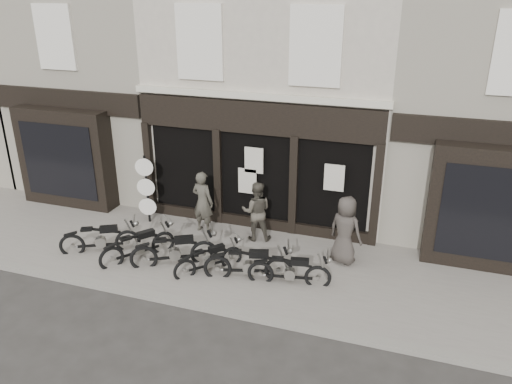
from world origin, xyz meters
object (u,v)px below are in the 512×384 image
(motorcycle_2, at_px, (175,253))
(man_right, at_px, (345,230))
(motorcycle_1, at_px, (139,248))
(man_centre, at_px, (256,211))
(motorcycle_0, at_px, (101,241))
(motorcycle_5, at_px, (290,273))
(motorcycle_4, at_px, (249,267))
(man_left, at_px, (203,202))
(motorcycle_3, at_px, (209,261))
(advert_sign_post, at_px, (147,192))

(motorcycle_2, height_order, man_right, man_right)
(motorcycle_1, height_order, man_centre, man_centre)
(motorcycle_0, xyz_separation_m, man_centre, (3.77, 2.01, 0.58))
(motorcycle_5, distance_m, man_centre, 2.52)
(motorcycle_1, height_order, motorcycle_2, motorcycle_2)
(motorcycle_4, height_order, man_right, man_right)
(motorcycle_0, relative_size, man_right, 1.07)
(motorcycle_2, xyz_separation_m, man_left, (-0.08, 1.98, 0.62))
(motorcycle_3, bearing_deg, motorcycle_1, 132.15)
(motorcycle_0, distance_m, man_right, 6.54)
(man_centre, height_order, man_right, man_right)
(motorcycle_4, bearing_deg, motorcycle_1, 164.50)
(motorcycle_3, xyz_separation_m, man_centre, (0.59, 1.99, 0.62))
(motorcycle_3, relative_size, man_left, 0.84)
(motorcycle_1, relative_size, advert_sign_post, 0.82)
(motorcycle_0, xyz_separation_m, motorcycle_5, (5.27, 0.08, -0.02))
(advert_sign_post, bearing_deg, man_left, -14.75)
(motorcycle_4, height_order, man_centre, man_centre)
(motorcycle_0, height_order, motorcycle_3, motorcycle_0)
(motorcycle_1, xyz_separation_m, motorcycle_2, (1.06, 0.02, 0.02))
(motorcycle_2, bearing_deg, motorcycle_5, -27.55)
(motorcycle_0, xyz_separation_m, man_right, (6.33, 1.51, 0.63))
(advert_sign_post, bearing_deg, man_right, -18.56)
(motorcycle_1, height_order, motorcycle_4, motorcycle_4)
(motorcycle_2, height_order, man_centre, man_centre)
(motorcycle_5, bearing_deg, motorcycle_2, 170.81)
(motorcycle_0, relative_size, motorcycle_1, 1.07)
(man_centre, bearing_deg, motorcycle_3, 57.70)
(motorcycle_2, bearing_deg, advert_sign_post, 104.91)
(motorcycle_1, height_order, man_right, man_right)
(motorcycle_4, distance_m, man_centre, 2.13)
(motorcycle_2, height_order, advert_sign_post, advert_sign_post)
(motorcycle_1, relative_size, motorcycle_4, 0.85)
(motorcycle_0, bearing_deg, motorcycle_1, -28.29)
(motorcycle_2, height_order, motorcycle_3, motorcycle_2)
(man_right, bearing_deg, man_centre, 10.59)
(man_right, height_order, advert_sign_post, advert_sign_post)
(motorcycle_3, distance_m, man_centre, 2.17)
(motorcycle_1, relative_size, motorcycle_5, 0.91)
(man_left, bearing_deg, advert_sign_post, 9.72)
(motorcycle_5, bearing_deg, man_right, 43.02)
(motorcycle_2, xyz_separation_m, man_centre, (1.55, 2.00, 0.55))
(motorcycle_5, height_order, advert_sign_post, advert_sign_post)
(motorcycle_2, distance_m, motorcycle_5, 3.05)
(motorcycle_2, distance_m, motorcycle_4, 2.03)
(motorcycle_5, bearing_deg, motorcycle_1, 170.71)
(man_left, bearing_deg, motorcycle_0, 53.74)
(motorcycle_4, relative_size, man_centre, 1.25)
(motorcycle_5, bearing_deg, man_centre, 117.48)
(motorcycle_2, bearing_deg, man_centre, 23.39)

